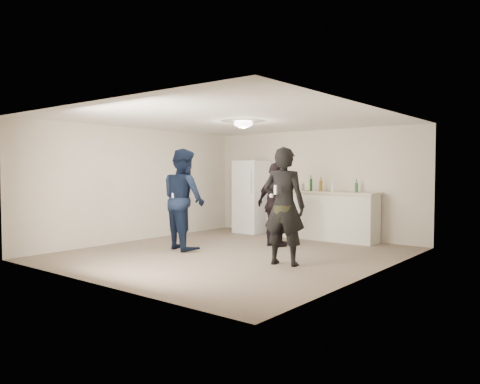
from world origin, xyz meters
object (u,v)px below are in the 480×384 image
Objects in this scene: fridge at (251,197)px; shaker at (303,187)px; spectator at (276,205)px; woman at (284,206)px; man at (184,199)px; counter at (321,216)px.

shaker is at bearing 0.68° from fridge.
shaker is 0.10× the size of spectator.
fridge is 0.93× the size of woman.
spectator is (0.23, -1.43, -0.31)m from shaker.
shaker is at bearing -92.97° from man.
fridge is at bearing -179.32° from shaker.
counter is 3.28m from man.
woman is 1.89m from spectator.
fridge is 2.87m from man.
fridge is at bearing -177.91° from counter.
shaker is 0.09× the size of man.
woman is (2.41, -0.07, -0.02)m from man.
woman is (1.39, -2.91, -0.20)m from shaker.
shaker is 3.23m from woman.
spectator is (1.24, 1.41, -0.13)m from man.
fridge is 10.59× the size of shaker.
woman is at bearing -72.29° from counter.
woman is 1.13× the size of spectator.
shaker is at bearing -76.99° from woman.
woman reaches higher than fridge.
man is at bearing -14.15° from woman.
counter is 1.31× the size of man.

